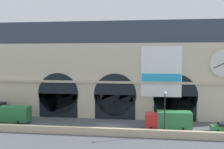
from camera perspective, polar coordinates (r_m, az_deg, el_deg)
ground_plane at (r=43.72m, az=-0.08°, el=-11.91°), size 200.00×200.00×0.00m
quay_parapet_wall at (r=38.90m, az=-1.03°, el=-13.10°), size 90.00×0.70×1.16m
station_building at (r=49.18m, az=1.06°, el=0.75°), size 47.65×4.75×18.95m
box_truck_west at (r=48.81m, az=-22.54°, el=-8.46°), size 7.50×2.91×3.12m
box_truck_mideast at (r=42.31m, az=12.96°, el=-10.19°), size 7.50×2.91×3.12m
street_lamp_quayside at (r=38.46m, az=12.09°, el=-7.50°), size 0.44×0.44×6.90m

